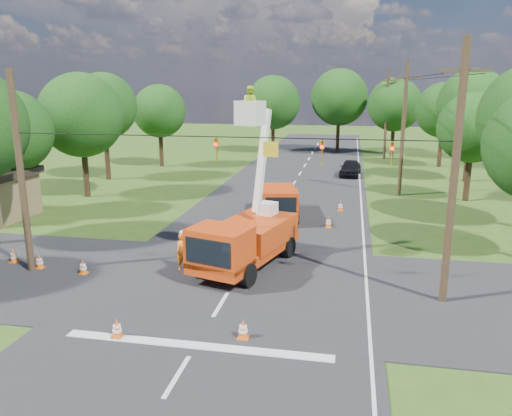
% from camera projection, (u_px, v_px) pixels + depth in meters
% --- Properties ---
extents(ground, '(140.00, 140.00, 0.00)m').
position_uv_depth(ground, '(287.00, 196.00, 38.39)').
color(ground, '#2E5318').
rests_on(ground, ground).
extents(road_main, '(12.00, 100.00, 0.06)m').
position_uv_depth(road_main, '(287.00, 196.00, 38.39)').
color(road_main, black).
rests_on(road_main, ground).
extents(road_cross, '(56.00, 10.00, 0.07)m').
position_uv_depth(road_cross, '(233.00, 286.00, 21.22)').
color(road_cross, black).
rests_on(road_cross, ground).
extents(stop_bar, '(9.00, 0.45, 0.02)m').
position_uv_depth(stop_bar, '(196.00, 347.00, 16.26)').
color(stop_bar, silver).
rests_on(stop_bar, ground).
extents(edge_line, '(0.12, 90.00, 0.02)m').
position_uv_depth(edge_line, '(361.00, 199.00, 37.37)').
color(edge_line, silver).
rests_on(edge_line, ground).
extents(bucket_truck, '(4.26, 7.13, 8.27)m').
position_uv_depth(bucket_truck, '(245.00, 233.00, 22.87)').
color(bucket_truck, '#C63A0E').
rests_on(bucket_truck, ground).
extents(second_truck, '(3.17, 6.04, 2.16)m').
position_uv_depth(second_truck, '(279.00, 201.00, 31.78)').
color(second_truck, '#C63A0E').
rests_on(second_truck, ground).
extents(ground_worker, '(0.77, 0.72, 1.76)m').
position_uv_depth(ground_worker, '(183.00, 252.00, 22.82)').
color(ground_worker, orange).
rests_on(ground_worker, ground).
extents(distant_car, '(2.15, 4.52, 1.49)m').
position_uv_depth(distant_car, '(350.00, 168.00, 46.68)').
color(distant_car, black).
rests_on(distant_car, ground).
extents(traffic_cone_0, '(0.38, 0.38, 0.71)m').
position_uv_depth(traffic_cone_0, '(117.00, 328.00, 16.73)').
color(traffic_cone_0, '#EB5C0C').
rests_on(traffic_cone_0, ground).
extents(traffic_cone_1, '(0.38, 0.38, 0.71)m').
position_uv_depth(traffic_cone_1, '(243.00, 329.00, 16.68)').
color(traffic_cone_1, '#EB5C0C').
rests_on(traffic_cone_1, ground).
extents(traffic_cone_2, '(0.38, 0.38, 0.71)m').
position_uv_depth(traffic_cone_2, '(269.00, 239.00, 26.38)').
color(traffic_cone_2, '#EB5C0C').
rests_on(traffic_cone_2, ground).
extents(traffic_cone_3, '(0.38, 0.38, 0.71)m').
position_uv_depth(traffic_cone_3, '(329.00, 222.00, 29.72)').
color(traffic_cone_3, '#EB5C0C').
rests_on(traffic_cone_3, ground).
extents(traffic_cone_4, '(0.38, 0.38, 0.71)m').
position_uv_depth(traffic_cone_4, '(83.00, 267.00, 22.41)').
color(traffic_cone_4, '#EB5C0C').
rests_on(traffic_cone_4, ground).
extents(traffic_cone_5, '(0.38, 0.38, 0.71)m').
position_uv_depth(traffic_cone_5, '(39.00, 261.00, 23.10)').
color(traffic_cone_5, '#EB5C0C').
rests_on(traffic_cone_5, ground).
extents(traffic_cone_6, '(0.38, 0.38, 0.71)m').
position_uv_depth(traffic_cone_6, '(14.00, 256.00, 23.86)').
color(traffic_cone_6, '#EB5C0C').
rests_on(traffic_cone_6, ground).
extents(traffic_cone_7, '(0.38, 0.38, 0.71)m').
position_uv_depth(traffic_cone_7, '(340.00, 206.00, 33.66)').
color(traffic_cone_7, '#EB5C0C').
rests_on(traffic_cone_7, ground).
extents(pole_right_near, '(1.80, 0.30, 10.00)m').
position_uv_depth(pole_right_near, '(454.00, 174.00, 18.45)').
color(pole_right_near, '#4C3823').
rests_on(pole_right_near, ground).
extents(pole_right_mid, '(1.80, 0.30, 10.00)m').
position_uv_depth(pole_right_mid, '(403.00, 129.00, 37.52)').
color(pole_right_mid, '#4C3823').
rests_on(pole_right_mid, ground).
extents(pole_right_far, '(1.80, 0.30, 10.00)m').
position_uv_depth(pole_right_far, '(386.00, 114.00, 56.60)').
color(pole_right_far, '#4C3823').
rests_on(pole_right_far, ground).
extents(pole_left, '(0.30, 0.30, 9.00)m').
position_uv_depth(pole_left, '(21.00, 174.00, 21.86)').
color(pole_left, '#4C3823').
rests_on(pole_left, ground).
extents(signal_span, '(18.00, 0.29, 1.07)m').
position_uv_depth(signal_span, '(287.00, 149.00, 19.40)').
color(signal_span, black).
rests_on(signal_span, ground).
extents(tree_left_c, '(5.20, 5.20, 8.06)m').
position_uv_depth(tree_left_c, '(11.00, 132.00, 31.49)').
color(tree_left_c, '#382616').
rests_on(tree_left_c, ground).
extents(tree_left_d, '(6.20, 6.20, 9.24)m').
position_uv_depth(tree_left_d, '(81.00, 115.00, 36.78)').
color(tree_left_d, '#382616').
rests_on(tree_left_d, ground).
extents(tree_left_e, '(5.80, 5.80, 9.41)m').
position_uv_depth(tree_left_e, '(104.00, 106.00, 43.69)').
color(tree_left_e, '#382616').
rests_on(tree_left_e, ground).
extents(tree_left_f, '(5.40, 5.40, 8.40)m').
position_uv_depth(tree_left_f, '(159.00, 111.00, 51.15)').
color(tree_left_f, '#382616').
rests_on(tree_left_f, ground).
extents(tree_right_c, '(5.00, 5.00, 7.83)m').
position_uv_depth(tree_right_c, '(473.00, 128.00, 35.67)').
color(tree_right_c, '#382616').
rests_on(tree_right_c, ground).
extents(tree_right_d, '(6.00, 6.00, 9.70)m').
position_uv_depth(tree_right_d, '(473.00, 105.00, 42.68)').
color(tree_right_d, '#382616').
rests_on(tree_right_d, ground).
extents(tree_right_e, '(5.60, 5.60, 8.63)m').
position_uv_depth(tree_right_e, '(444.00, 110.00, 50.70)').
color(tree_right_e, '#382616').
rests_on(tree_right_e, ground).
extents(tree_far_a, '(6.60, 6.60, 9.50)m').
position_uv_depth(tree_far_a, '(273.00, 103.00, 61.65)').
color(tree_far_a, '#382616').
rests_on(tree_far_a, ground).
extents(tree_far_b, '(7.00, 7.00, 10.32)m').
position_uv_depth(tree_far_b, '(339.00, 97.00, 61.96)').
color(tree_far_b, '#382616').
rests_on(tree_far_b, ground).
extents(tree_far_c, '(6.20, 6.20, 9.18)m').
position_uv_depth(tree_far_c, '(395.00, 105.00, 58.09)').
color(tree_far_c, '#382616').
rests_on(tree_far_c, ground).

